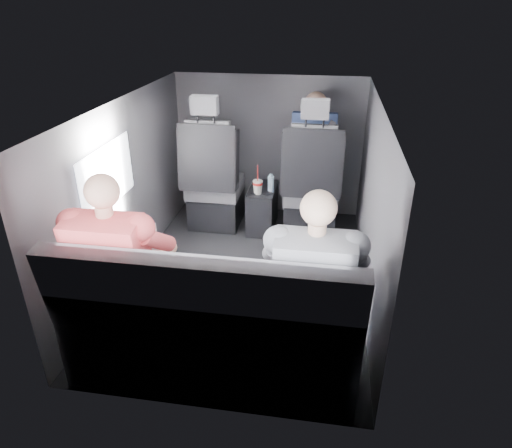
% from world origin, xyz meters
% --- Properties ---
extents(floor, '(2.60, 2.60, 0.00)m').
position_xyz_m(floor, '(0.00, 0.00, 0.00)').
color(floor, black).
rests_on(floor, ground).
extents(ceiling, '(2.60, 2.60, 0.00)m').
position_xyz_m(ceiling, '(0.00, 0.00, 1.35)').
color(ceiling, '#B2B2AD').
rests_on(ceiling, panel_back).
extents(panel_left, '(0.02, 2.60, 1.35)m').
position_xyz_m(panel_left, '(-0.90, 0.00, 0.68)').
color(panel_left, '#56565B').
rests_on(panel_left, floor).
extents(panel_right, '(0.02, 2.60, 1.35)m').
position_xyz_m(panel_right, '(0.90, 0.00, 0.68)').
color(panel_right, '#56565B').
rests_on(panel_right, floor).
extents(panel_front, '(1.80, 0.02, 1.35)m').
position_xyz_m(panel_front, '(0.00, 1.30, 0.68)').
color(panel_front, '#56565B').
rests_on(panel_front, floor).
extents(panel_back, '(1.80, 0.02, 1.35)m').
position_xyz_m(panel_back, '(0.00, -1.30, 0.68)').
color(panel_back, '#56565B').
rests_on(panel_back, floor).
extents(side_window, '(0.02, 0.75, 0.42)m').
position_xyz_m(side_window, '(-0.88, -0.30, 0.90)').
color(side_window, white).
rests_on(side_window, panel_left).
extents(seatbelt, '(0.35, 0.11, 0.59)m').
position_xyz_m(seatbelt, '(0.45, 0.67, 0.80)').
color(seatbelt, black).
rests_on(seatbelt, front_seat_right).
extents(front_seat_left, '(0.52, 0.58, 1.26)m').
position_xyz_m(front_seat_left, '(-0.45, 0.84, 0.40)').
color(front_seat_left, black).
rests_on(front_seat_left, floor).
extents(front_seat_right, '(0.52, 0.58, 1.26)m').
position_xyz_m(front_seat_right, '(0.45, 0.84, 0.40)').
color(front_seat_right, black).
rests_on(front_seat_right, floor).
extents(center_console, '(0.24, 0.48, 0.41)m').
position_xyz_m(center_console, '(0.00, 0.88, 0.20)').
color(center_console, black).
rests_on(center_console, floor).
extents(rear_bench, '(1.60, 0.57, 0.92)m').
position_xyz_m(rear_bench, '(0.00, -1.06, 0.31)').
color(rear_bench, '#5C5B60').
rests_on(rear_bench, floor).
extents(soda_cup, '(0.09, 0.09, 0.27)m').
position_xyz_m(soda_cup, '(-0.02, 0.75, 0.47)').
color(soda_cup, white).
rests_on(soda_cup, center_console).
extents(water_bottle, '(0.06, 0.06, 0.17)m').
position_xyz_m(water_bottle, '(0.09, 0.82, 0.48)').
color(water_bottle, '#9EC4D6').
rests_on(water_bottle, center_console).
extents(laptop_white, '(0.44, 0.48, 0.26)m').
position_xyz_m(laptop_white, '(-0.50, -0.82, 0.64)').
color(laptop_white, silver).
rests_on(laptop_white, passenger_rear_left).
extents(laptop_black, '(0.41, 0.44, 0.24)m').
position_xyz_m(laptop_black, '(0.58, -0.76, 0.63)').
color(laptop_black, black).
rests_on(laptop_black, passenger_rear_right).
extents(passenger_rear_left, '(0.50, 0.62, 1.22)m').
position_xyz_m(passenger_rear_left, '(-0.51, -0.97, 0.63)').
color(passenger_rear_left, '#37373C').
rests_on(passenger_rear_left, rear_bench).
extents(passenger_rear_right, '(0.49, 0.61, 1.20)m').
position_xyz_m(passenger_rear_right, '(0.54, -0.97, 0.62)').
color(passenger_rear_right, navy).
rests_on(passenger_rear_right, rear_bench).
extents(passenger_front_right, '(0.40, 0.40, 0.81)m').
position_xyz_m(passenger_front_right, '(0.44, 1.10, 0.75)').
color(passenger_front_right, navy).
rests_on(passenger_front_right, front_seat_right).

